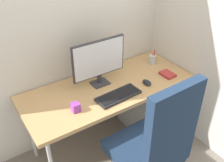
# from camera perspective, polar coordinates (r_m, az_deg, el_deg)

# --- Properties ---
(ground_plane) EXTENTS (8.00, 8.00, 0.00)m
(ground_plane) POSITION_cam_1_polar(r_m,az_deg,el_deg) (2.84, -0.54, -13.14)
(ground_plane) COLOR slate
(wall_back) EXTENTS (3.10, 0.04, 2.80)m
(wall_back) POSITION_cam_1_polar(r_m,az_deg,el_deg) (2.38, -5.81, 17.05)
(wall_back) COLOR silver
(wall_back) RESTS_ON ground_plane
(wall_side_right) EXTENTS (0.04, 2.17, 2.80)m
(wall_side_right) POSITION_cam_1_polar(r_m,az_deg,el_deg) (2.47, 19.40, 16.06)
(wall_side_right) COLOR silver
(wall_side_right) RESTS_ON ground_plane
(desk) EXTENTS (1.61, 0.68, 0.71)m
(desk) POSITION_cam_1_polar(r_m,az_deg,el_deg) (2.40, -0.62, -2.02)
(desk) COLOR tan
(desk) RESTS_ON ground_plane
(office_chair) EXTENTS (0.60, 0.62, 1.18)m
(office_chair) POSITION_cam_1_polar(r_m,az_deg,el_deg) (2.03, 9.27, -13.65)
(office_chair) COLOR black
(office_chair) RESTS_ON ground_plane
(filing_cabinet) EXTENTS (0.45, 0.53, 0.62)m
(filing_cabinet) POSITION_cam_1_polar(r_m,az_deg,el_deg) (2.87, 8.04, -4.62)
(filing_cabinet) COLOR #9EA0A5
(filing_cabinet) RESTS_ON ground_plane
(monitor) EXTENTS (0.52, 0.13, 0.43)m
(monitor) POSITION_cam_1_polar(r_m,az_deg,el_deg) (2.30, -2.91, 4.67)
(monitor) COLOR #333338
(monitor) RESTS_ON desk
(keyboard) EXTENTS (0.41, 0.18, 0.02)m
(keyboard) POSITION_cam_1_polar(r_m,az_deg,el_deg) (2.24, 1.39, -3.22)
(keyboard) COLOR black
(keyboard) RESTS_ON desk
(mouse) EXTENTS (0.06, 0.10, 0.04)m
(mouse) POSITION_cam_1_polar(r_m,az_deg,el_deg) (2.42, 7.70, -0.31)
(mouse) COLOR black
(mouse) RESTS_ON desk
(pen_holder) EXTENTS (0.08, 0.08, 0.16)m
(pen_holder) POSITION_cam_1_polar(r_m,az_deg,el_deg) (2.77, 8.91, 4.80)
(pen_holder) COLOR silver
(pen_holder) RESTS_ON desk
(notebook) EXTENTS (0.11, 0.15, 0.03)m
(notebook) POSITION_cam_1_polar(r_m,az_deg,el_deg) (2.59, 12.14, 1.47)
(notebook) COLOR #B23333
(notebook) RESTS_ON desk
(desk_clamp_accessory) EXTENTS (0.06, 0.06, 0.07)m
(desk_clamp_accessory) POSITION_cam_1_polar(r_m,az_deg,el_deg) (2.09, -8.03, -5.75)
(desk_clamp_accessory) COLOR purple
(desk_clamp_accessory) RESTS_ON desk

